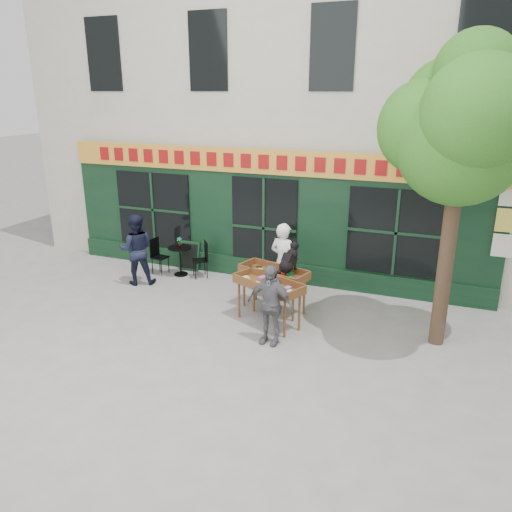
% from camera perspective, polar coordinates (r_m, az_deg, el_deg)
% --- Properties ---
extents(ground, '(80.00, 80.00, 0.00)m').
position_cam_1_polar(ground, '(10.94, -3.38, -6.61)').
color(ground, slate).
rests_on(ground, ground).
extents(building, '(14.00, 7.26, 10.00)m').
position_cam_1_polar(building, '(15.54, 6.00, 19.62)').
color(building, beige).
rests_on(building, ground).
extents(street_tree, '(3.05, 2.90, 5.60)m').
position_cam_1_polar(street_tree, '(9.36, 22.87, 13.87)').
color(street_tree, '#382619').
rests_on(street_tree, ground).
extents(book_cart_center, '(1.61, 1.00, 0.99)m').
position_cam_1_polar(book_cart_center, '(10.81, 2.04, -2.19)').
color(book_cart_center, brown).
rests_on(book_cart_center, ground).
extents(dog, '(0.49, 0.67, 0.60)m').
position_cam_1_polar(dog, '(10.50, 3.78, -0.13)').
color(dog, black).
rests_on(dog, book_cart_center).
extents(woman, '(0.76, 0.60, 1.82)m').
position_cam_1_polar(woman, '(11.36, 3.13, -0.69)').
color(woman, white).
rests_on(woman, ground).
extents(book_cart_right, '(1.62, 1.17, 0.99)m').
position_cam_1_polar(book_cart_right, '(10.17, 1.44, -3.55)').
color(book_cart_right, brown).
rests_on(book_cart_right, ground).
extents(man_right, '(0.95, 0.44, 1.58)m').
position_cam_1_polar(man_right, '(9.43, 1.59, -5.56)').
color(man_right, '#56565B').
rests_on(man_right, ground).
extents(bistro_table, '(0.60, 0.60, 0.76)m').
position_cam_1_polar(bistro_table, '(13.12, -8.67, 0.08)').
color(bistro_table, black).
rests_on(bistro_table, ground).
extents(bistro_chair_left, '(0.41, 0.40, 0.95)m').
position_cam_1_polar(bistro_chair_left, '(13.36, -11.24, 0.34)').
color(bistro_chair_left, black).
rests_on(bistro_chair_left, ground).
extents(bistro_chair_right, '(0.51, 0.51, 0.95)m').
position_cam_1_polar(bistro_chair_right, '(12.92, -6.05, -0.03)').
color(bistro_chair_right, black).
rests_on(bistro_chair_right, ground).
extents(potted_plant, '(0.16, 0.12, 0.27)m').
position_cam_1_polar(potted_plant, '(13.01, -8.74, 1.58)').
color(potted_plant, gray).
rests_on(potted_plant, bistro_table).
extents(man_left, '(1.08, 1.00, 1.78)m').
position_cam_1_polar(man_left, '(12.66, -13.51, 0.75)').
color(man_left, black).
rests_on(man_left, ground).
extents(chalkboard, '(0.57, 0.21, 0.79)m').
position_cam_1_polar(chalkboard, '(13.50, -7.63, 0.01)').
color(chalkboard, black).
rests_on(chalkboard, ground).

